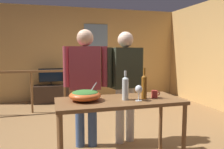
{
  "coord_description": "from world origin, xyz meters",
  "views": [
    {
      "loc": [
        -0.85,
        -3.44,
        1.38
      ],
      "look_at": [
        -0.08,
        -0.69,
        1.08
      ],
      "focal_mm": 35.32,
      "sensor_mm": 36.0,
      "label": 1
    }
  ],
  "objects_px": {
    "serving_table": "(119,107)",
    "mug_red": "(155,94)",
    "flat_screen_tv": "(51,75)",
    "salad_bowl": "(85,95)",
    "framed_picture": "(96,35)",
    "wine_glass": "(139,90)",
    "wine_bottle_clear": "(125,88)",
    "stair_railing": "(72,83)",
    "tv_console": "(52,94)",
    "wine_bottle_amber": "(144,86)",
    "person_standing_right": "(125,77)",
    "person_standing_left": "(86,78)"
  },
  "relations": [
    {
      "from": "serving_table",
      "to": "mug_red",
      "type": "bearing_deg",
      "value": -3.57
    },
    {
      "from": "flat_screen_tv",
      "to": "salad_bowl",
      "type": "distance_m",
      "value": 3.57
    },
    {
      "from": "framed_picture",
      "to": "salad_bowl",
      "type": "relative_size",
      "value": 1.88
    },
    {
      "from": "wine_glass",
      "to": "wine_bottle_clear",
      "type": "distance_m",
      "value": 0.16
    },
    {
      "from": "stair_railing",
      "to": "tv_console",
      "type": "distance_m",
      "value": 1.12
    },
    {
      "from": "wine_bottle_amber",
      "to": "wine_bottle_clear",
      "type": "distance_m",
      "value": 0.24
    },
    {
      "from": "stair_railing",
      "to": "mug_red",
      "type": "relative_size",
      "value": 33.39
    },
    {
      "from": "salad_bowl",
      "to": "wine_bottle_clear",
      "type": "distance_m",
      "value": 0.47
    },
    {
      "from": "tv_console",
      "to": "flat_screen_tv",
      "type": "bearing_deg",
      "value": -90.0
    },
    {
      "from": "serving_table",
      "to": "person_standing_right",
      "type": "xyz_separation_m",
      "value": [
        0.3,
        0.65,
        0.27
      ]
    },
    {
      "from": "salad_bowl",
      "to": "mug_red",
      "type": "xyz_separation_m",
      "value": [
        0.84,
        -0.07,
        -0.02
      ]
    },
    {
      "from": "serving_table",
      "to": "tv_console",
      "type": "bearing_deg",
      "value": 101.87
    },
    {
      "from": "flat_screen_tv",
      "to": "wine_bottle_amber",
      "type": "bearing_deg",
      "value": -73.8
    },
    {
      "from": "stair_railing",
      "to": "mug_red",
      "type": "height_order",
      "value": "stair_railing"
    },
    {
      "from": "tv_console",
      "to": "person_standing_right",
      "type": "height_order",
      "value": "person_standing_right"
    },
    {
      "from": "wine_bottle_clear",
      "to": "salad_bowl",
      "type": "bearing_deg",
      "value": 169.71
    },
    {
      "from": "flat_screen_tv",
      "to": "stair_railing",
      "type": "bearing_deg",
      "value": -62.33
    },
    {
      "from": "flat_screen_tv",
      "to": "wine_bottle_clear",
      "type": "distance_m",
      "value": 3.73
    },
    {
      "from": "stair_railing",
      "to": "wine_glass",
      "type": "relative_size",
      "value": 20.33
    },
    {
      "from": "tv_console",
      "to": "flat_screen_tv",
      "type": "distance_m",
      "value": 0.5
    },
    {
      "from": "wine_bottle_clear",
      "to": "wine_glass",
      "type": "bearing_deg",
      "value": -33.78
    },
    {
      "from": "salad_bowl",
      "to": "person_standing_left",
      "type": "height_order",
      "value": "person_standing_left"
    },
    {
      "from": "flat_screen_tv",
      "to": "wine_bottle_clear",
      "type": "relative_size",
      "value": 1.84
    },
    {
      "from": "mug_red",
      "to": "person_standing_left",
      "type": "bearing_deg",
      "value": 137.22
    },
    {
      "from": "mug_red",
      "to": "framed_picture",
      "type": "bearing_deg",
      "value": 88.77
    },
    {
      "from": "wine_bottle_amber",
      "to": "person_standing_left",
      "type": "distance_m",
      "value": 0.91
    },
    {
      "from": "framed_picture",
      "to": "flat_screen_tv",
      "type": "distance_m",
      "value": 1.72
    },
    {
      "from": "serving_table",
      "to": "person_standing_left",
      "type": "xyz_separation_m",
      "value": [
        -0.3,
        0.65,
        0.28
      ]
    },
    {
      "from": "framed_picture",
      "to": "tv_console",
      "type": "relative_size",
      "value": 0.76
    },
    {
      "from": "wine_bottle_amber",
      "to": "wine_glass",
      "type": "bearing_deg",
      "value": -140.26
    },
    {
      "from": "tv_console",
      "to": "serving_table",
      "type": "xyz_separation_m",
      "value": [
        0.76,
        -3.63,
        0.49
      ]
    },
    {
      "from": "wine_bottle_clear",
      "to": "person_standing_left",
      "type": "relative_size",
      "value": 0.2
    },
    {
      "from": "framed_picture",
      "to": "serving_table",
      "type": "distance_m",
      "value": 4.1
    },
    {
      "from": "stair_railing",
      "to": "tv_console",
      "type": "bearing_deg",
      "value": 116.86
    },
    {
      "from": "salad_bowl",
      "to": "serving_table",
      "type": "bearing_deg",
      "value": -6.23
    },
    {
      "from": "tv_console",
      "to": "serving_table",
      "type": "bearing_deg",
      "value": -78.13
    },
    {
      "from": "flat_screen_tv",
      "to": "person_standing_right",
      "type": "relative_size",
      "value": 0.38
    },
    {
      "from": "salad_bowl",
      "to": "person_standing_right",
      "type": "height_order",
      "value": "person_standing_right"
    },
    {
      "from": "wine_bottle_clear",
      "to": "person_standing_left",
      "type": "xyz_separation_m",
      "value": [
        -0.35,
        0.69,
        0.04
      ]
    },
    {
      "from": "wine_glass",
      "to": "wine_bottle_clear",
      "type": "bearing_deg",
      "value": 146.22
    },
    {
      "from": "serving_table",
      "to": "person_standing_right",
      "type": "bearing_deg",
      "value": 65.61
    },
    {
      "from": "salad_bowl",
      "to": "wine_bottle_amber",
      "type": "bearing_deg",
      "value": -6.88
    },
    {
      "from": "wine_bottle_amber",
      "to": "person_standing_right",
      "type": "xyz_separation_m",
      "value": [
        0.0,
        0.69,
        0.03
      ]
    },
    {
      "from": "flat_screen_tv",
      "to": "tv_console",
      "type": "bearing_deg",
      "value": 90.0
    },
    {
      "from": "wine_bottle_amber",
      "to": "flat_screen_tv",
      "type": "bearing_deg",
      "value": 106.2
    },
    {
      "from": "salad_bowl",
      "to": "person_standing_right",
      "type": "relative_size",
      "value": 0.22
    },
    {
      "from": "tv_console",
      "to": "mug_red",
      "type": "bearing_deg",
      "value": -71.79
    },
    {
      "from": "framed_picture",
      "to": "wine_bottle_clear",
      "type": "bearing_deg",
      "value": -96.73
    },
    {
      "from": "stair_railing",
      "to": "wine_glass",
      "type": "xyz_separation_m",
      "value": [
        0.48,
        -2.82,
        0.29
      ]
    },
    {
      "from": "stair_railing",
      "to": "serving_table",
      "type": "xyz_separation_m",
      "value": [
        0.29,
        -2.7,
        0.08
      ]
    }
  ]
}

